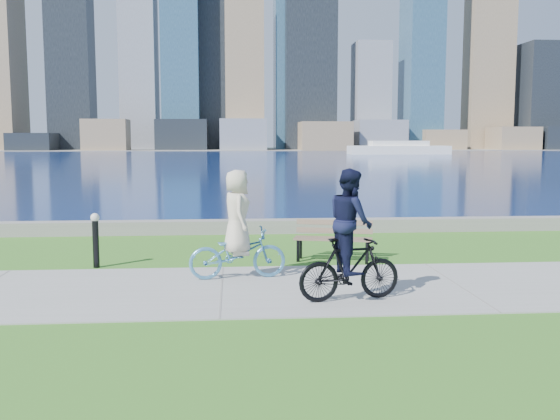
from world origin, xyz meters
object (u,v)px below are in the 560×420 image
Objects in this scene: park_bench at (333,236)px; bollard_lamp at (96,237)px; cyclist_woman at (237,238)px; cyclist_man at (350,245)px.

bollard_lamp is (-4.70, -0.35, 0.11)m from park_bench.
park_bench is at bearing -58.25° from cyclist_woman.
bollard_lamp is at bearing 59.10° from cyclist_woman.
cyclist_man reaches higher than park_bench.
park_bench is at bearing -15.87° from cyclist_man.
park_bench is 3.27m from cyclist_man.
cyclist_man reaches higher than bollard_lamp.
cyclist_woman is (-1.98, -1.57, 0.24)m from park_bench.
cyclist_man is (-0.28, -3.24, 0.38)m from park_bench.
cyclist_woman is 2.38m from cyclist_man.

